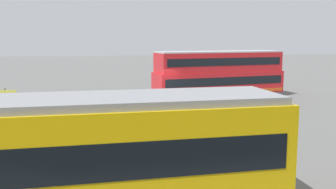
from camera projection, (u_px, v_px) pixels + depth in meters
ground_plane at (164, 106)px, 26.70m from camera, size 160.00×160.00×0.00m
double_decker_bus at (219, 74)px, 30.45m from camera, size 10.92×4.54×3.73m
pedestrian_near_railing at (138, 108)px, 20.33m from camera, size 0.36×0.34×1.76m
pedestrian_railing at (74, 113)px, 20.27m from camera, size 8.44×0.59×1.08m
info_sign at (5, 101)px, 19.42m from camera, size 1.17×0.18×2.21m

